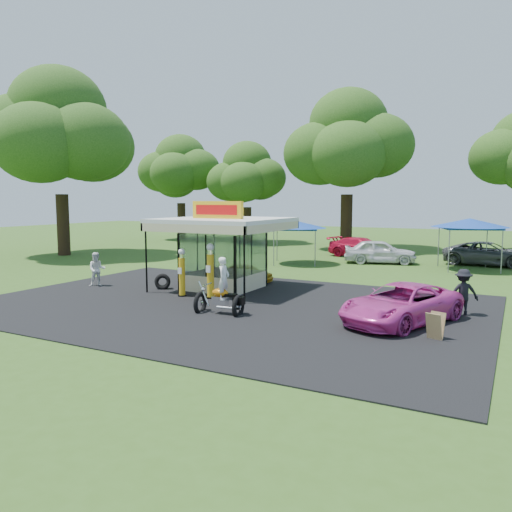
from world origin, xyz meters
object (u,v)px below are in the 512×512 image
(gas_pump_left, at_px, (182,274))
(bg_car_d, at_px, (489,254))
(spectator_west, at_px, (97,269))
(spectator_east_a, at_px, (463,292))
(bg_car_b, at_px, (361,247))
(bg_car_c, at_px, (380,251))
(gas_station_kiosk, at_px, (224,252))
(kiosk_car, at_px, (246,273))
(gas_pump_right, at_px, (210,273))
(tent_east, at_px, (470,223))
(motorcycle, at_px, (222,292))
(pink_sedan, at_px, (401,304))
(a_frame_sign, at_px, (435,326))
(tent_west, at_px, (295,225))

(gas_pump_left, bearing_deg, bg_car_d, 57.49)
(spectator_west, bearing_deg, bg_car_d, 3.93)
(spectator_east_a, height_order, bg_car_b, spectator_east_a)
(spectator_west, xyz_separation_m, bg_car_c, (10.06, 15.34, -0.04))
(gas_station_kiosk, bearing_deg, bg_car_d, 54.86)
(gas_station_kiosk, height_order, spectator_east_a, gas_station_kiosk)
(gas_station_kiosk, relative_size, kiosk_car, 1.92)
(gas_pump_left, distance_m, spectator_west, 5.27)
(gas_pump_right, relative_size, tent_east, 0.54)
(spectator_east_a, height_order, bg_car_d, spectator_east_a)
(spectator_west, bearing_deg, motorcycle, -57.36)
(spectator_west, height_order, bg_car_c, spectator_west)
(gas_pump_left, distance_m, tent_east, 18.30)
(kiosk_car, distance_m, spectator_east_a, 11.00)
(gas_pump_left, relative_size, pink_sedan, 0.43)
(motorcycle, height_order, bg_car_d, motorcycle)
(spectator_west, relative_size, spectator_east_a, 0.97)
(pink_sedan, xyz_separation_m, spectator_west, (-14.74, 0.51, 0.16))
(a_frame_sign, relative_size, tent_east, 0.19)
(gas_station_kiosk, height_order, gas_pump_right, gas_station_kiosk)
(gas_station_kiosk, xyz_separation_m, gas_pump_right, (0.77, -2.32, -0.63))
(gas_pump_left, relative_size, spectator_east_a, 1.23)
(spectator_west, bearing_deg, gas_station_kiosk, -21.05)
(a_frame_sign, distance_m, pink_sedan, 2.11)
(tent_east, bearing_deg, kiosk_car, -133.21)
(kiosk_car, height_order, bg_car_b, bg_car_b)
(gas_station_kiosk, relative_size, a_frame_sign, 6.35)
(tent_west, bearing_deg, motorcycle, -76.81)
(motorcycle, relative_size, tent_west, 0.55)
(spectator_east_a, relative_size, bg_car_d, 0.31)
(gas_pump_right, bearing_deg, tent_east, 58.98)
(gas_station_kiosk, height_order, bg_car_b, gas_station_kiosk)
(gas_pump_right, bearing_deg, kiosk_car, 99.61)
(motorcycle, xyz_separation_m, spectator_west, (-8.59, 2.24, -0.03))
(kiosk_car, xyz_separation_m, pink_sedan, (8.89, -5.04, 0.21))
(spectator_east_a, bearing_deg, bg_car_c, -87.11)
(spectator_west, bearing_deg, gas_pump_left, -44.79)
(bg_car_b, bearing_deg, gas_pump_left, -174.59)
(motorcycle, height_order, a_frame_sign, motorcycle)
(bg_car_c, distance_m, tent_west, 5.94)
(bg_car_c, xyz_separation_m, tent_east, (5.48, -0.50, 2.02))
(gas_pump_right, relative_size, motorcycle, 1.07)
(gas_station_kiosk, height_order, motorcycle, gas_station_kiosk)
(gas_pump_right, bearing_deg, a_frame_sign, -12.53)
(motorcycle, bearing_deg, spectator_east_a, 21.32)
(gas_station_kiosk, distance_m, tent_west, 10.29)
(bg_car_b, relative_size, bg_car_c, 1.07)
(gas_station_kiosk, height_order, a_frame_sign, gas_station_kiosk)
(spectator_west, relative_size, tent_east, 0.38)
(pink_sedan, bearing_deg, tent_east, 108.85)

